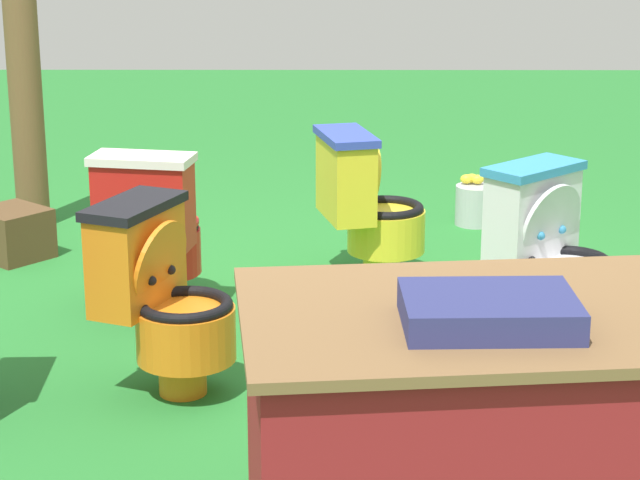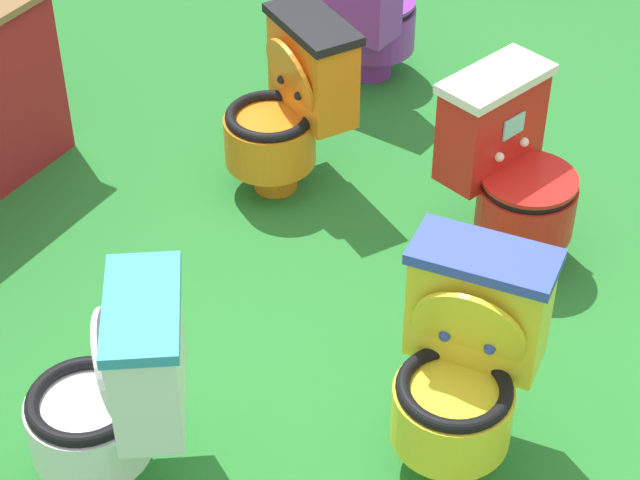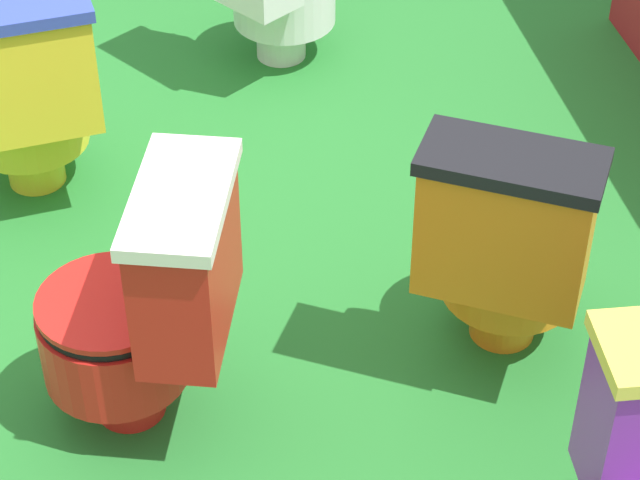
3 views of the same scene
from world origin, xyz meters
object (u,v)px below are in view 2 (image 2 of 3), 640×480
(toilet_yellow, at_px, (465,362))
(toilet_white, at_px, (116,393))
(toilet_orange, at_px, (290,105))
(toilet_purple, at_px, (365,10))
(toilet_red, at_px, (510,169))

(toilet_yellow, relative_size, toilet_white, 1.00)
(toilet_yellow, height_order, toilet_orange, same)
(toilet_yellow, relative_size, toilet_purple, 1.00)
(toilet_red, bearing_deg, toilet_yellow, 32.44)
(toilet_yellow, xyz_separation_m, toilet_white, (-0.73, 0.75, 0.00))
(toilet_white, bearing_deg, toilet_yellow, -87.67)
(toilet_red, xyz_separation_m, toilet_purple, (0.67, 1.14, 0.00))
(toilet_purple, relative_size, toilet_orange, 1.00)
(toilet_red, bearing_deg, toilet_white, -1.69)
(toilet_red, height_order, toilet_orange, same)
(toilet_orange, bearing_deg, toilet_yellow, 171.55)
(toilet_orange, bearing_deg, toilet_red, -147.18)
(toilet_yellow, xyz_separation_m, toilet_red, (0.96, 0.40, -0.00))
(toilet_white, height_order, toilet_purple, same)
(toilet_orange, bearing_deg, toilet_purple, -51.90)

